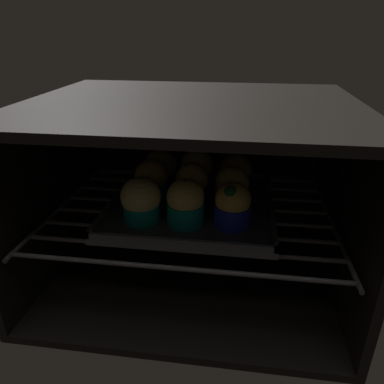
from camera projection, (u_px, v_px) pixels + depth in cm
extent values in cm
cube|color=black|center=(192.00, 270.00, 78.76)|extent=(59.00, 47.00, 1.50)
cube|color=black|center=(191.00, 105.00, 63.91)|extent=(59.00, 47.00, 1.50)
cube|color=black|center=(204.00, 158.00, 91.80)|extent=(59.00, 1.50, 34.00)
cube|color=black|center=(54.00, 188.00, 74.94)|extent=(1.50, 47.00, 34.00)
cube|color=black|center=(344.00, 205.00, 67.74)|extent=(1.50, 47.00, 34.00)
cylinder|color=#4C494C|center=(174.00, 268.00, 55.66)|extent=(54.00, 0.80, 0.80)
cylinder|color=#4C494C|center=(180.00, 249.00, 60.55)|extent=(54.00, 0.80, 0.80)
cylinder|color=#4C494C|center=(185.00, 232.00, 65.43)|extent=(54.00, 0.80, 0.80)
cylinder|color=#4C494C|center=(190.00, 218.00, 70.32)|extent=(54.00, 0.80, 0.80)
cylinder|color=#4C494C|center=(193.00, 205.00, 75.20)|extent=(54.00, 0.80, 0.80)
cylinder|color=#4C494C|center=(197.00, 194.00, 80.09)|extent=(54.00, 0.80, 0.80)
cylinder|color=#4C494C|center=(200.00, 185.00, 84.97)|extent=(54.00, 0.80, 0.80)
cylinder|color=#4C494C|center=(202.00, 176.00, 89.85)|extent=(54.00, 0.80, 0.80)
cylinder|color=#4C494C|center=(65.00, 203.00, 76.14)|extent=(0.80, 42.00, 0.80)
cylinder|color=#4C494C|center=(331.00, 220.00, 69.38)|extent=(0.80, 42.00, 0.80)
cube|color=#4C4C51|center=(192.00, 205.00, 72.92)|extent=(31.81, 31.81, 1.20)
cube|color=#4C4C51|center=(179.00, 242.00, 58.51)|extent=(31.81, 0.80, 1.00)
cube|color=#4C4C51|center=(201.00, 172.00, 86.41)|extent=(31.81, 0.80, 1.00)
cube|color=#4C4C51|center=(117.00, 196.00, 74.40)|extent=(0.80, 31.81, 1.00)
cube|color=#4C4C51|center=(271.00, 205.00, 70.52)|extent=(0.80, 31.81, 1.00)
cylinder|color=#0C8C84|center=(142.00, 210.00, 65.48)|extent=(6.58, 6.58, 3.94)
sphere|color=#E0CC7A|center=(141.00, 197.00, 64.33)|extent=(7.23, 7.23, 7.23)
cylinder|color=#0C8C84|center=(187.00, 213.00, 64.42)|extent=(6.58, 6.58, 3.94)
sphere|color=#DBBC60|center=(186.00, 197.00, 63.07)|extent=(6.60, 6.60, 6.60)
sphere|color=#1E6023|center=(186.00, 185.00, 61.77)|extent=(1.68, 1.68, 1.68)
cylinder|color=#1928B7|center=(232.00, 215.00, 63.85)|extent=(6.58, 6.58, 3.94)
sphere|color=gold|center=(233.00, 200.00, 62.59)|extent=(6.28, 6.28, 6.28)
sphere|color=#19511E|center=(231.00, 193.00, 60.76)|extent=(2.57, 2.57, 2.57)
cylinder|color=#0C8C84|center=(152.00, 191.00, 73.17)|extent=(6.58, 6.58, 3.94)
sphere|color=gold|center=(151.00, 176.00, 71.81)|extent=(6.65, 6.65, 6.65)
cylinder|color=#1928B7|center=(194.00, 193.00, 71.98)|extent=(6.58, 6.58, 3.94)
sphere|color=#DBBC60|center=(194.00, 179.00, 70.68)|extent=(6.55, 6.55, 6.55)
sphere|color=#28702D|center=(191.00, 169.00, 70.70)|extent=(1.97, 1.97, 1.97)
cylinder|color=red|center=(232.00, 196.00, 70.91)|extent=(6.58, 6.58, 3.94)
sphere|color=#DBBC60|center=(232.00, 182.00, 69.70)|extent=(6.56, 6.56, 6.56)
sphere|color=#28702D|center=(230.00, 171.00, 68.57)|extent=(1.67, 1.67, 1.67)
cylinder|color=#1928B7|center=(161.00, 177.00, 79.88)|extent=(6.58, 6.58, 3.94)
sphere|color=#DBBC60|center=(161.00, 166.00, 78.80)|extent=(7.24, 7.24, 7.24)
cylinder|color=#7A238C|center=(197.00, 179.00, 78.93)|extent=(6.58, 6.58, 3.94)
sphere|color=#E0CC7A|center=(197.00, 165.00, 77.63)|extent=(7.13, 7.13, 7.13)
sphere|color=#19511E|center=(197.00, 155.00, 76.68)|extent=(1.75, 1.75, 1.75)
cylinder|color=#1928B7|center=(235.00, 181.00, 77.90)|extent=(6.58, 6.58, 3.94)
sphere|color=gold|center=(236.00, 170.00, 76.82)|extent=(6.71, 6.71, 6.71)
sphere|color=#28702D|center=(236.00, 159.00, 75.99)|extent=(2.00, 2.00, 2.00)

